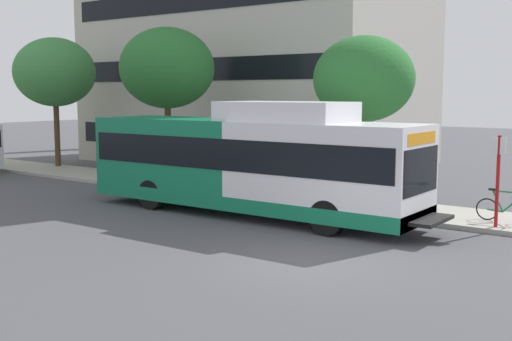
{
  "coord_description": "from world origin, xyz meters",
  "views": [
    {
      "loc": [
        -12.41,
        -7.58,
        3.93
      ],
      "look_at": [
        2.89,
        3.59,
        1.6
      ],
      "focal_mm": 44.7,
      "sensor_mm": 36.0,
      "label": 1
    }
  ],
  "objects_px": {
    "bicycle_parked": "(506,208)",
    "street_tree_mid_block": "(167,68)",
    "street_tree_far_block": "(55,72)",
    "transit_bus": "(249,162)",
    "street_tree_near_stop": "(364,79)",
    "bus_stop_sign_pole": "(498,174)"
  },
  "relations": [
    {
      "from": "transit_bus",
      "to": "street_tree_far_block",
      "type": "height_order",
      "value": "street_tree_far_block"
    },
    {
      "from": "transit_bus",
      "to": "bus_stop_sign_pole",
      "type": "height_order",
      "value": "transit_bus"
    },
    {
      "from": "bicycle_parked",
      "to": "street_tree_far_block",
      "type": "bearing_deg",
      "value": 86.85
    },
    {
      "from": "bicycle_parked",
      "to": "street_tree_near_stop",
      "type": "relative_size",
      "value": 0.31
    },
    {
      "from": "bicycle_parked",
      "to": "street_tree_mid_block",
      "type": "bearing_deg",
      "value": 85.79
    },
    {
      "from": "street_tree_mid_block",
      "to": "street_tree_far_block",
      "type": "xyz_separation_m",
      "value": [
        0.17,
        8.05,
        -0.03
      ]
    },
    {
      "from": "transit_bus",
      "to": "street_tree_far_block",
      "type": "xyz_separation_m",
      "value": [
        4.22,
        15.51,
        3.23
      ]
    },
    {
      "from": "transit_bus",
      "to": "street_tree_near_stop",
      "type": "xyz_separation_m",
      "value": [
        4.11,
        -1.92,
        2.67
      ]
    },
    {
      "from": "transit_bus",
      "to": "street_tree_near_stop",
      "type": "bearing_deg",
      "value": -25.0
    },
    {
      "from": "bicycle_parked",
      "to": "street_tree_far_block",
      "type": "xyz_separation_m",
      "value": [
        1.25,
        22.7,
        4.38
      ]
    },
    {
      "from": "street_tree_far_block",
      "to": "street_tree_mid_block",
      "type": "bearing_deg",
      "value": -91.24
    },
    {
      "from": "transit_bus",
      "to": "bus_stop_sign_pole",
      "type": "xyz_separation_m",
      "value": [
        2.12,
        -7.14,
        -0.05
      ]
    },
    {
      "from": "bicycle_parked",
      "to": "street_tree_mid_block",
      "type": "height_order",
      "value": "street_tree_mid_block"
    },
    {
      "from": "transit_bus",
      "to": "street_tree_mid_block",
      "type": "distance_m",
      "value": 9.09
    },
    {
      "from": "transit_bus",
      "to": "street_tree_near_stop",
      "type": "relative_size",
      "value": 2.13
    },
    {
      "from": "bus_stop_sign_pole",
      "to": "street_tree_near_stop",
      "type": "relative_size",
      "value": 0.45
    },
    {
      "from": "transit_bus",
      "to": "street_tree_mid_block",
      "type": "bearing_deg",
      "value": 61.51
    },
    {
      "from": "bicycle_parked",
      "to": "bus_stop_sign_pole",
      "type": "bearing_deg",
      "value": 176.19
    },
    {
      "from": "bus_stop_sign_pole",
      "to": "transit_bus",
      "type": "bearing_deg",
      "value": 106.54
    },
    {
      "from": "bicycle_parked",
      "to": "street_tree_near_stop",
      "type": "bearing_deg",
      "value": 77.75
    },
    {
      "from": "bicycle_parked",
      "to": "street_tree_mid_block",
      "type": "distance_m",
      "value": 15.33
    },
    {
      "from": "street_tree_near_stop",
      "to": "street_tree_far_block",
      "type": "bearing_deg",
      "value": 89.65
    }
  ]
}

